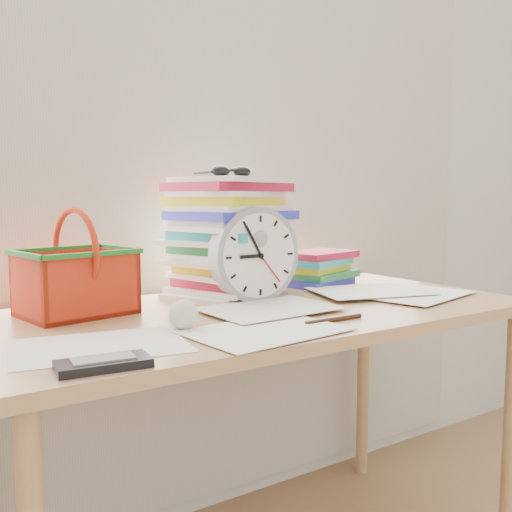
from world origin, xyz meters
TOP-DOWN VIEW (x-y plane):
  - curtain at (0.00, 1.98)m, footprint 2.40×0.01m
  - desk at (0.00, 1.60)m, footprint 1.40×0.70m
  - paper_stack at (0.02, 1.83)m, footprint 0.42×0.38m
  - clock at (0.02, 1.68)m, footprint 0.26×0.05m
  - sunglasses at (0.01, 1.78)m, footprint 0.14×0.12m
  - book_stack at (0.37, 1.83)m, footprint 0.30×0.26m
  - basket at (-0.43, 1.78)m, footprint 0.29×0.24m
  - crumpled_ball at (-0.29, 1.49)m, footprint 0.07×0.07m
  - pen at (0.04, 1.37)m, footprint 0.16×0.01m
  - calculator at (-0.52, 1.31)m, footprint 0.16×0.09m
  - scattered_papers at (0.00, 1.60)m, footprint 1.26×0.42m

SIDE VIEW (x-z plane):
  - desk at x=0.00m, z-range 0.30..1.05m
  - pen at x=0.04m, z-range 0.75..0.76m
  - scattered_papers at x=0.00m, z-range 0.75..0.77m
  - calculator at x=-0.52m, z-range 0.75..0.77m
  - crumpled_ball at x=-0.29m, z-range 0.75..0.82m
  - book_stack at x=0.37m, z-range 0.75..0.86m
  - basket at x=-0.43m, z-range 0.75..1.01m
  - clock at x=0.02m, z-range 0.75..1.01m
  - paper_stack at x=0.02m, z-range 0.75..1.09m
  - sunglasses at x=0.01m, z-range 1.09..1.13m
  - curtain at x=0.00m, z-range 0.05..2.55m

